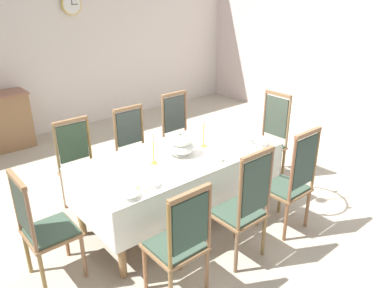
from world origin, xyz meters
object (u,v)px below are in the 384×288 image
at_px(bowl_far_left, 129,195).
at_px(spoon_primary, 140,188).
at_px(dining_table, 180,161).
at_px(spoon_secondary, 265,141).
at_px(chair_south_c, 292,181).
at_px(bowl_far_right, 215,159).
at_px(chair_head_east, 269,137).
at_px(bowl_near_left, 152,184).
at_px(soup_tureen, 180,144).
at_px(chair_south_b, 244,206).
at_px(candlestick_west, 153,151).
at_px(mounted_clock, 71,4).
at_px(candlestick_east, 204,134).
at_px(chair_north_b, 135,148).
at_px(chair_north_c, 180,133).
at_px(bowl_near_right, 259,143).
at_px(chair_south_a, 180,242).
at_px(chair_north_a, 80,165).
at_px(chair_head_west, 42,227).

distance_m(bowl_far_left, spoon_primary, 0.17).
bearing_deg(spoon_primary, dining_table, 14.82).
height_order(dining_table, spoon_secondary, spoon_secondary).
distance_m(chair_south_c, bowl_far_right, 0.82).
xyz_separation_m(chair_head_east, bowl_near_left, (-2.12, -0.36, 0.21)).
bearing_deg(soup_tureen, chair_south_b, -90.01).
bearing_deg(candlestick_west, chair_head_east, 0.00).
bearing_deg(mounted_clock, candlestick_west, -103.91).
distance_m(dining_table, candlestick_west, 0.40).
bearing_deg(dining_table, candlestick_west, 180.00).
xyz_separation_m(candlestick_east, bowl_near_left, (-0.95, -0.36, -0.13)).
distance_m(chair_south_b, chair_north_b, 1.83).
relative_size(chair_north_c, bowl_near_right, 5.69).
distance_m(chair_south_b, bowl_far_right, 0.64).
bearing_deg(soup_tureen, chair_south_a, -129.09).
height_order(chair_north_a, spoon_secondary, chair_north_a).
bearing_deg(chair_south_b, chair_south_a, 179.52).
relative_size(chair_head_west, bowl_far_right, 6.30).
bearing_deg(chair_north_b, chair_south_a, 67.90).
bearing_deg(chair_north_b, mounted_clock, -101.50).
distance_m(chair_head_east, bowl_near_left, 2.16).
relative_size(chair_south_c, bowl_far_right, 6.92).
bearing_deg(chair_north_c, chair_south_a, 51.25).
distance_m(chair_south_c, spoon_primary, 1.58).
height_order(chair_north_c, bowl_near_right, chair_north_c).
height_order(dining_table, chair_head_west, chair_head_west).
xyz_separation_m(candlestick_west, spoon_primary, (-0.39, -0.34, -0.13)).
distance_m(bowl_near_left, bowl_far_left, 0.27).
bearing_deg(bowl_far_right, candlestick_west, 147.08).
distance_m(soup_tureen, candlestick_west, 0.34).
bearing_deg(chair_south_a, bowl_far_left, 105.90).
bearing_deg(chair_north_a, dining_table, 128.78).
xyz_separation_m(candlestick_west, mounted_clock, (0.89, 3.60, 1.23)).
height_order(chair_south_a, spoon_primary, chair_south_a).
bearing_deg(soup_tureen, spoon_secondary, -19.58).
relative_size(chair_north_b, mounted_clock, 3.10).
xyz_separation_m(chair_north_c, mounted_clock, (-0.18, 2.68, 1.58)).
bearing_deg(chair_head_west, bowl_far_left, 56.97).
xyz_separation_m(dining_table, chair_north_b, (0.01, 0.91, -0.15)).
xyz_separation_m(spoon_secondary, mounted_clock, (-0.42, 3.94, 1.37)).
bearing_deg(bowl_far_right, candlestick_east, 67.32).
bearing_deg(candlestick_west, bowl_near_right, -17.43).
xyz_separation_m(chair_north_c, soup_tureen, (-0.72, -0.91, 0.33)).
bearing_deg(bowl_near_left, bowl_far_left, -171.18).
bearing_deg(chair_south_c, candlestick_west, 139.38).
bearing_deg(chair_north_a, chair_south_a, 90.00).
distance_m(chair_north_a, candlestick_east, 1.45).
distance_m(chair_north_a, spoon_primary, 1.27).
relative_size(chair_south_a, soup_tureen, 3.45).
bearing_deg(chair_south_a, soup_tureen, 50.91).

